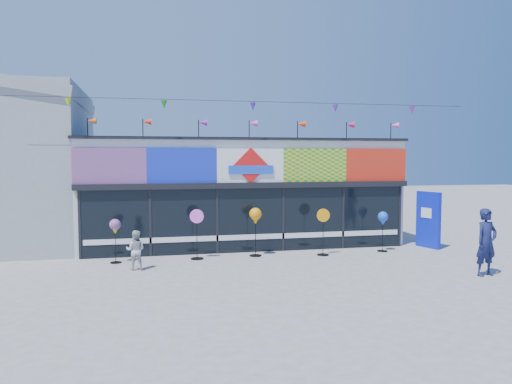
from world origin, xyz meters
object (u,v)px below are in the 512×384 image
object	(u,v)px
adult_man	(486,242)
child	(135,250)
spinner_2	(255,217)
spinner_4	(383,220)
spinner_3	(323,231)
spinner_1	(197,233)
spinner_0	(115,228)
blue_sign	(428,220)

from	to	relation	value
adult_man	child	bearing A→B (deg)	153.03
spinner_2	spinner_4	size ratio (longest dim) A/B	1.15
adult_man	spinner_2	bearing A→B (deg)	134.06
spinner_3	child	bearing A→B (deg)	-171.82
spinner_1	spinner_3	bearing A→B (deg)	-3.51
spinner_4	adult_man	xyz separation A→B (m)	(1.21, -4.02, -0.19)
spinner_2	spinner_0	bearing A→B (deg)	-178.31
spinner_0	spinner_3	bearing A→B (deg)	-1.80
blue_sign	spinner_0	distance (m)	11.30
adult_man	blue_sign	bearing A→B (deg)	68.98
blue_sign	spinner_3	distance (m)	4.39
spinner_1	blue_sign	bearing A→B (deg)	1.87
spinner_0	child	size ratio (longest dim) A/B	1.19
blue_sign	spinner_2	xyz separation A→B (m)	(-6.67, -0.19, 0.28)
blue_sign	child	bearing A→B (deg)	170.31
blue_sign	adult_man	size ratio (longest dim) A/B	1.09
spinner_1	adult_man	world-z (taller)	adult_man
blue_sign	spinner_1	xyz separation A→B (m)	(-8.68, -0.28, -0.17)
blue_sign	spinner_3	bearing A→B (deg)	169.73
adult_man	spinner_0	bearing A→B (deg)	148.47
spinner_2	spinner_3	world-z (taller)	spinner_2
spinner_3	child	xyz separation A→B (m)	(-6.29, -0.90, -0.26)
blue_sign	child	size ratio (longest dim) A/B	1.76
blue_sign	spinner_2	size ratio (longest dim) A/B	1.26
spinner_0	spinner_1	distance (m)	2.63
spinner_2	adult_man	distance (m)	7.20
spinner_3	adult_man	xyz separation A→B (m)	(3.54, -3.82, 0.11)
blue_sign	child	xyz separation A→B (m)	(-10.65, -1.45, -0.46)
spinner_2	child	distance (m)	4.24
blue_sign	spinner_4	world-z (taller)	blue_sign
blue_sign	adult_man	bearing A→B (deg)	-118.02
spinner_2	spinner_4	bearing A→B (deg)	-1.85
spinner_3	spinner_4	size ratio (longest dim) A/B	1.12
spinner_0	spinner_4	distance (m)	9.28
spinner_1	spinner_3	world-z (taller)	spinner_1
child	blue_sign	bearing A→B (deg)	-160.98
child	spinner_1	bearing A→B (deg)	-137.98
spinner_1	spinner_4	world-z (taller)	spinner_1
blue_sign	spinner_2	bearing A→B (deg)	164.20
blue_sign	spinner_0	size ratio (longest dim) A/B	1.48
spinner_0	blue_sign	bearing A→B (deg)	1.68
blue_sign	spinner_1	size ratio (longest dim) A/B	1.26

